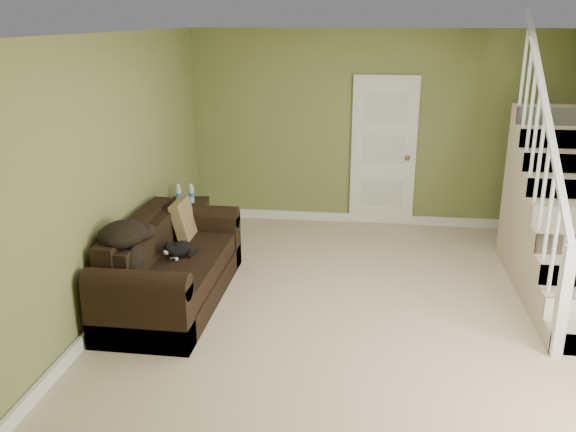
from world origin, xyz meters
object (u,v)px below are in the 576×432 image
(cat, at_px, (179,250))
(sofa, at_px, (169,270))
(side_table, at_px, (188,224))
(banana, at_px, (162,277))

(cat, bearing_deg, sofa, -143.76)
(side_table, height_order, cat, side_table)
(cat, distance_m, banana, 0.56)
(sofa, bearing_deg, banana, -77.08)
(banana, bearing_deg, sofa, 68.77)
(side_table, bearing_deg, sofa, -80.25)
(sofa, xyz_separation_m, cat, (0.10, 0.02, 0.22))
(sofa, relative_size, banana, 10.27)
(side_table, height_order, banana, side_table)
(sofa, relative_size, side_table, 2.60)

